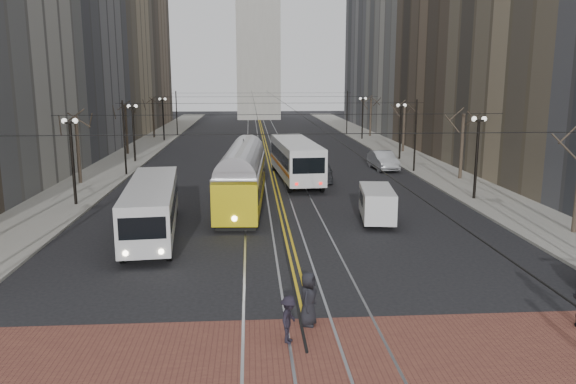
{
  "coord_description": "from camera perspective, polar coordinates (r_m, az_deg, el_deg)",
  "views": [
    {
      "loc": [
        -1.98,
        -19.61,
        8.4
      ],
      "look_at": [
        -0.17,
        7.01,
        3.0
      ],
      "focal_mm": 35.0,
      "sensor_mm": 36.0,
      "label": 1
    }
  ],
  "objects": [
    {
      "name": "pedestrian_d",
      "position": [
        18.51,
        0.12,
        -12.81
      ],
      "size": [
        0.88,
        1.15,
        1.57
      ],
      "primitive_type": "imported",
      "rotation": [
        0.0,
        0.0,
        1.24
      ],
      "color": "black",
      "rests_on": "crosswalk_band"
    },
    {
      "name": "sedan_silver",
      "position": [
        53.6,
        9.63,
        3.19
      ],
      "size": [
        2.1,
        5.32,
        1.72
      ],
      "primitive_type": "imported",
      "rotation": [
        0.0,
        0.0,
        0.05
      ],
      "color": "#A2A5AA",
      "rests_on": "ground"
    },
    {
      "name": "sidewalk_left",
      "position": [
        66.43,
        -15.2,
        3.84
      ],
      "size": [
        5.0,
        140.0,
        0.15
      ],
      "primitive_type": "cube",
      "color": "gray",
      "rests_on": "ground"
    },
    {
      "name": "pedestrian_a",
      "position": [
        19.67,
        2.08,
        -10.78
      ],
      "size": [
        0.9,
        1.09,
        1.9
      ],
      "primitive_type": "imported",
      "rotation": [
        0.0,
        0.0,
        1.2
      ],
      "color": "black",
      "rests_on": "crosswalk_band"
    },
    {
      "name": "streetcar",
      "position": [
        37.37,
        -4.62,
        0.95
      ],
      "size": [
        3.33,
        13.88,
        3.24
      ],
      "primitive_type": "cube",
      "rotation": [
        0.0,
        0.0,
        -0.06
      ],
      "color": "yellow",
      "rests_on": "ground"
    },
    {
      "name": "street_trees",
      "position": [
        55.18,
        -1.82,
        5.61
      ],
      "size": [
        31.68,
        53.28,
        5.6
      ],
      "color": "#382D23",
      "rests_on": "ground"
    },
    {
      "name": "building_left_far",
      "position": [
        108.81,
        -17.13,
        17.07
      ],
      "size": [
        16.0,
        20.0,
        40.0
      ],
      "primitive_type": "cube",
      "color": "brown",
      "rests_on": "ground"
    },
    {
      "name": "building_right_mid",
      "position": [
        71.65,
        19.66,
        17.7
      ],
      "size": [
        16.0,
        20.0,
        34.0
      ],
      "primitive_type": "cube",
      "color": "brown",
      "rests_on": "ground"
    },
    {
      "name": "transit_bus",
      "position": [
        31.26,
        -13.65,
        -1.74
      ],
      "size": [
        3.52,
        11.75,
        2.89
      ],
      "primitive_type": "cube",
      "rotation": [
        0.0,
        0.0,
        0.1
      ],
      "color": "silver",
      "rests_on": "ground"
    },
    {
      "name": "lamp_posts",
      "position": [
        48.72,
        -1.54,
        4.84
      ],
      "size": [
        27.6,
        57.2,
        5.6
      ],
      "color": "black",
      "rests_on": "ground"
    },
    {
      "name": "crosswalk_band",
      "position": [
        17.83,
        3.08,
        -16.66
      ],
      "size": [
        25.0,
        6.0,
        0.01
      ],
      "primitive_type": "cube",
      "color": "brown",
      "rests_on": "ground"
    },
    {
      "name": "streetcar_rails",
      "position": [
        65.18,
        -2.12,
        4.03
      ],
      "size": [
        4.8,
        130.0,
        0.02
      ],
      "primitive_type": "cube",
      "color": "gray",
      "rests_on": "ground"
    },
    {
      "name": "ground",
      "position": [
        21.42,
        1.77,
        -11.65
      ],
      "size": [
        260.0,
        260.0,
        0.0
      ],
      "primitive_type": "plane",
      "color": "black",
      "rests_on": "ground"
    },
    {
      "name": "cargo_van",
      "position": [
        33.64,
        9.02,
        -1.36
      ],
      "size": [
        2.36,
        4.85,
        2.06
      ],
      "primitive_type": "cube",
      "rotation": [
        0.0,
        0.0,
        -0.12
      ],
      "color": "silver",
      "rests_on": "ground"
    },
    {
      "name": "building_right_far",
      "position": [
        109.74,
        11.14,
        17.3
      ],
      "size": [
        16.0,
        20.0,
        40.0
      ],
      "primitive_type": "cube",
      "color": "slate",
      "rests_on": "ground"
    },
    {
      "name": "trolley_wires",
      "position": [
        54.67,
        -1.81,
        6.58
      ],
      "size": [
        25.96,
        120.0,
        6.6
      ],
      "color": "black",
      "rests_on": "ground"
    },
    {
      "name": "sidewalk_right",
      "position": [
        67.32,
        10.78,
        4.13
      ],
      "size": [
        5.0,
        140.0,
        0.15
      ],
      "primitive_type": "cube",
      "color": "gray",
      "rests_on": "ground"
    },
    {
      "name": "sedan_grey",
      "position": [
        46.75,
        3.51,
        1.98
      ],
      "size": [
        2.25,
        4.47,
        1.46
      ],
      "primitive_type": "imported",
      "rotation": [
        0.0,
        0.0,
        -0.12
      ],
      "color": "#43464B",
      "rests_on": "ground"
    },
    {
      "name": "rear_bus",
      "position": [
        46.91,
        0.77,
        3.19
      ],
      "size": [
        3.65,
        12.94,
        3.33
      ],
      "primitive_type": "cube",
      "rotation": [
        0.0,
        0.0,
        0.07
      ],
      "color": "white",
      "rests_on": "ground"
    },
    {
      "name": "centre_lines",
      "position": [
        65.18,
        -2.12,
        4.03
      ],
      "size": [
        0.42,
        130.0,
        0.01
      ],
      "primitive_type": "cube",
      "color": "gold",
      "rests_on": "ground"
    }
  ]
}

